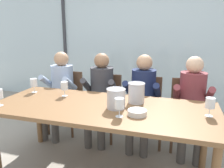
{
  "coord_description": "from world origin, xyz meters",
  "views": [
    {
      "loc": [
        0.74,
        -2.05,
        1.54
      ],
      "look_at": [
        0.0,
        0.35,
        0.91
      ],
      "focal_mm": 35.96,
      "sensor_mm": 36.0,
      "label": 1
    }
  ],
  "objects_px": {
    "person_charcoal_jacket": "(101,91)",
    "ice_bucket_secondary": "(116,98)",
    "chair_near_curtain": "(67,96)",
    "chair_center": "(146,105)",
    "person_maroon_top": "(192,99)",
    "wine_glass_center_pour": "(210,104)",
    "dining_table": "(102,113)",
    "wine_glass_spare_empty": "(119,104)",
    "person_pale_blue_shirt": "(60,88)",
    "ice_bucket_primary": "(136,93)",
    "chair_right_of_center": "(187,108)",
    "wine_glass_by_right_taster": "(34,83)",
    "person_navy_polo": "(142,95)",
    "tasting_bowl": "(137,112)",
    "chair_left_of_center": "(105,100)",
    "wine_glass_by_left_taster": "(64,86)"
  },
  "relations": [
    {
      "from": "chair_near_curtain",
      "to": "tasting_bowl",
      "type": "bearing_deg",
      "value": -41.63
    },
    {
      "from": "wine_glass_spare_empty",
      "to": "person_pale_blue_shirt",
      "type": "bearing_deg",
      "value": 140.16
    },
    {
      "from": "dining_table",
      "to": "ice_bucket_secondary",
      "type": "xyz_separation_m",
      "value": [
        0.15,
        -0.02,
        0.18
      ]
    },
    {
      "from": "person_charcoal_jacket",
      "to": "chair_center",
      "type": "bearing_deg",
      "value": 5.46
    },
    {
      "from": "chair_left_of_center",
      "to": "ice_bucket_primary",
      "type": "xyz_separation_m",
      "value": [
        0.58,
        -0.66,
        0.35
      ]
    },
    {
      "from": "person_charcoal_jacket",
      "to": "wine_glass_by_right_taster",
      "type": "xyz_separation_m",
      "value": [
        -0.69,
        -0.52,
        0.18
      ]
    },
    {
      "from": "chair_left_of_center",
      "to": "person_navy_polo",
      "type": "bearing_deg",
      "value": -10.17
    },
    {
      "from": "person_charcoal_jacket",
      "to": "ice_bucket_secondary",
      "type": "bearing_deg",
      "value": -64.73
    },
    {
      "from": "chair_left_of_center",
      "to": "tasting_bowl",
      "type": "bearing_deg",
      "value": -54.97
    },
    {
      "from": "dining_table",
      "to": "wine_glass_spare_empty",
      "type": "bearing_deg",
      "value": -42.08
    },
    {
      "from": "chair_near_curtain",
      "to": "chair_right_of_center",
      "type": "relative_size",
      "value": 1.0
    },
    {
      "from": "chair_left_of_center",
      "to": "wine_glass_center_pour",
      "type": "bearing_deg",
      "value": -31.25
    },
    {
      "from": "chair_near_curtain",
      "to": "wine_glass_spare_empty",
      "type": "height_order",
      "value": "wine_glass_spare_empty"
    },
    {
      "from": "chair_near_curtain",
      "to": "person_maroon_top",
      "type": "relative_size",
      "value": 0.74
    },
    {
      "from": "person_navy_polo",
      "to": "ice_bucket_primary",
      "type": "bearing_deg",
      "value": -87.71
    },
    {
      "from": "person_charcoal_jacket",
      "to": "person_maroon_top",
      "type": "distance_m",
      "value": 1.2
    },
    {
      "from": "wine_glass_center_pour",
      "to": "wine_glass_spare_empty",
      "type": "distance_m",
      "value": 0.82
    },
    {
      "from": "person_charcoal_jacket",
      "to": "wine_glass_spare_empty",
      "type": "height_order",
      "value": "person_charcoal_jacket"
    },
    {
      "from": "person_charcoal_jacket",
      "to": "wine_glass_center_pour",
      "type": "xyz_separation_m",
      "value": [
        1.31,
        -0.72,
        0.18
      ]
    },
    {
      "from": "person_navy_polo",
      "to": "ice_bucket_secondary",
      "type": "height_order",
      "value": "person_navy_polo"
    },
    {
      "from": "wine_glass_spare_empty",
      "to": "dining_table",
      "type": "bearing_deg",
      "value": 137.92
    },
    {
      "from": "chair_left_of_center",
      "to": "ice_bucket_primary",
      "type": "relative_size",
      "value": 4.07
    },
    {
      "from": "chair_center",
      "to": "ice_bucket_secondary",
      "type": "relative_size",
      "value": 4.41
    },
    {
      "from": "ice_bucket_secondary",
      "to": "chair_near_curtain",
      "type": "bearing_deg",
      "value": 138.79
    },
    {
      "from": "person_maroon_top",
      "to": "ice_bucket_secondary",
      "type": "relative_size",
      "value": 5.98
    },
    {
      "from": "dining_table",
      "to": "chair_center",
      "type": "relative_size",
      "value": 2.59
    },
    {
      "from": "person_charcoal_jacket",
      "to": "ice_bucket_secondary",
      "type": "distance_m",
      "value": 0.9
    },
    {
      "from": "chair_near_curtain",
      "to": "wine_glass_by_right_taster",
      "type": "xyz_separation_m",
      "value": [
        -0.09,
        -0.66,
        0.36
      ]
    },
    {
      "from": "ice_bucket_primary",
      "to": "ice_bucket_secondary",
      "type": "height_order",
      "value": "ice_bucket_primary"
    },
    {
      "from": "person_maroon_top",
      "to": "tasting_bowl",
      "type": "xyz_separation_m",
      "value": [
        -0.52,
        -0.89,
        0.09
      ]
    },
    {
      "from": "chair_center",
      "to": "ice_bucket_primary",
      "type": "xyz_separation_m",
      "value": [
        -0.01,
        -0.65,
        0.35
      ]
    },
    {
      "from": "ice_bucket_secondary",
      "to": "wine_glass_spare_empty",
      "type": "relative_size",
      "value": 1.16
    },
    {
      "from": "tasting_bowl",
      "to": "ice_bucket_primary",
      "type": "bearing_deg",
      "value": 102.69
    },
    {
      "from": "chair_near_curtain",
      "to": "chair_center",
      "type": "bearing_deg",
      "value": -4.34
    },
    {
      "from": "chair_right_of_center",
      "to": "person_maroon_top",
      "type": "xyz_separation_m",
      "value": [
        0.04,
        -0.16,
        0.17
      ]
    },
    {
      "from": "ice_bucket_primary",
      "to": "wine_glass_spare_empty",
      "type": "distance_m",
      "value": 0.44
    },
    {
      "from": "person_maroon_top",
      "to": "wine_glass_center_pour",
      "type": "distance_m",
      "value": 0.75
    },
    {
      "from": "person_pale_blue_shirt",
      "to": "wine_glass_center_pour",
      "type": "relative_size",
      "value": 6.96
    },
    {
      "from": "person_navy_polo",
      "to": "wine_glass_center_pour",
      "type": "bearing_deg",
      "value": -44.65
    },
    {
      "from": "person_navy_polo",
      "to": "wine_glass_by_left_taster",
      "type": "height_order",
      "value": "person_navy_polo"
    },
    {
      "from": "person_pale_blue_shirt",
      "to": "wine_glass_spare_empty",
      "type": "relative_size",
      "value": 6.96
    },
    {
      "from": "dining_table",
      "to": "tasting_bowl",
      "type": "bearing_deg",
      "value": -19.1
    },
    {
      "from": "dining_table",
      "to": "wine_glass_center_pour",
      "type": "xyz_separation_m",
      "value": [
        1.02,
        0.03,
        0.19
      ]
    },
    {
      "from": "dining_table",
      "to": "person_pale_blue_shirt",
      "type": "bearing_deg",
      "value": 140.78
    },
    {
      "from": "dining_table",
      "to": "chair_near_curtain",
      "type": "distance_m",
      "value": 1.27
    },
    {
      "from": "person_maroon_top",
      "to": "wine_glass_by_left_taster",
      "type": "height_order",
      "value": "person_maroon_top"
    },
    {
      "from": "dining_table",
      "to": "person_pale_blue_shirt",
      "type": "relative_size",
      "value": 1.91
    },
    {
      "from": "chair_right_of_center",
      "to": "wine_glass_spare_empty",
      "type": "xyz_separation_m",
      "value": [
        -0.62,
        -1.13,
        0.36
      ]
    },
    {
      "from": "person_navy_polo",
      "to": "ice_bucket_primary",
      "type": "relative_size",
      "value": 5.53
    },
    {
      "from": "chair_near_curtain",
      "to": "chair_center",
      "type": "height_order",
      "value": "same"
    }
  ]
}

